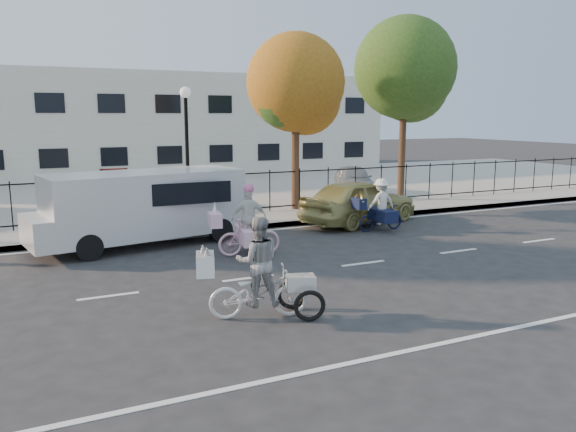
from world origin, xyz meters
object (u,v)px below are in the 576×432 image
gold_sedan (359,201)px  bull_bike (380,210)px  lamppost (186,130)px  zebra_trike (258,279)px  unicorn_bike (248,229)px  white_van (142,205)px  lot_car_d (354,179)px  lot_car_c (160,190)px

gold_sedan → bull_bike: bearing=161.7°
lamppost → zebra_trike: size_ratio=2.02×
unicorn_bike → white_van: size_ratio=0.31×
lot_car_d → white_van: bearing=-129.1°
bull_bike → lot_car_d: bull_bike is taller
lot_car_c → lot_car_d: lot_car_c is taller
lamppost → lot_car_d: size_ratio=1.20×
unicorn_bike → gold_sedan: size_ratio=0.43×
lamppost → lot_car_d: lamppost is taller
bull_bike → white_van: white_van is taller
lot_car_c → gold_sedan: bearing=-57.7°
zebra_trike → lot_car_d: size_ratio=0.59×
lot_car_d → lamppost: bearing=-136.8°
lamppost → lot_car_c: (-0.32, 2.86, -2.28)m
lamppost → gold_sedan: bearing=-23.9°
white_van → gold_sedan: 7.18m
gold_sedan → lot_car_d: (3.23, 5.60, 0.02)m
unicorn_bike → lot_car_c: bearing=12.2°
bull_bike → white_van: 7.24m
zebra_trike → unicorn_bike: size_ratio=1.13×
zebra_trike → white_van: size_ratio=0.35×
zebra_trike → white_van: white_van is taller
bull_bike → lot_car_c: bearing=40.0°
gold_sedan → lot_car_d: 6.47m
lamppost → lot_car_d: bearing=21.4°
unicorn_bike → gold_sedan: bearing=-54.8°
bull_bike → lot_car_d: bearing=-25.6°
gold_sedan → lot_car_d: bearing=-46.5°
bull_bike → unicorn_bike: bearing=103.9°
white_van → lot_car_c: white_van is taller
lamppost → bull_bike: size_ratio=2.47×
unicorn_bike → bull_bike: 5.06m
unicorn_bike → lot_car_c: size_ratio=0.46×
unicorn_bike → bull_bike: (4.91, 1.24, -0.04)m
unicorn_bike → white_van: white_van is taller
unicorn_bike → bull_bike: bearing=-67.8°
white_van → lot_car_d: bearing=18.9°
lamppost → unicorn_bike: (0.25, -4.84, -2.42)m
lot_car_c → white_van: bearing=-121.9°
zebra_trike → lot_car_d: bearing=-21.5°
bull_bike → lot_car_d: 7.64m
lot_car_c → lot_car_d: 8.75m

